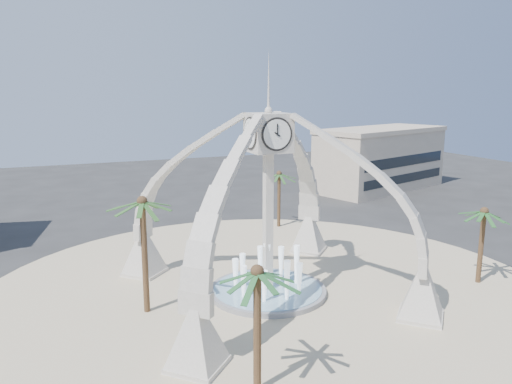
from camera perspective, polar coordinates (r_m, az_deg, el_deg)
name	(u,v)px	position (r m, az deg, el deg)	size (l,w,h in m)	color
ground	(268,294)	(34.96, 1.34, -11.56)	(140.00, 140.00, 0.00)	#282828
plaza	(268,293)	(34.95, 1.34, -11.52)	(40.00, 40.00, 0.06)	#BAAC8A
clock_tower	(268,202)	(32.95, 1.39, -1.13)	(17.94, 17.94, 16.30)	beige
fountain	(268,290)	(34.85, 1.34, -11.13)	(8.00, 8.00, 3.62)	gray
building_ne	(381,158)	(72.40, 14.05, 3.75)	(21.87, 14.17, 8.60)	#C5B299
palm_east	(484,212)	(38.71, 24.64, -2.13)	(4.10, 4.10, 6.06)	brown
palm_west	(142,203)	(30.82, -12.88, -1.29)	(4.50, 4.50, 7.93)	brown
palm_north	(279,174)	(50.07, 2.66, 2.02)	(4.20, 4.20, 6.18)	brown
palm_south	(257,274)	(22.32, 0.15, -9.30)	(4.37, 4.37, 6.60)	brown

